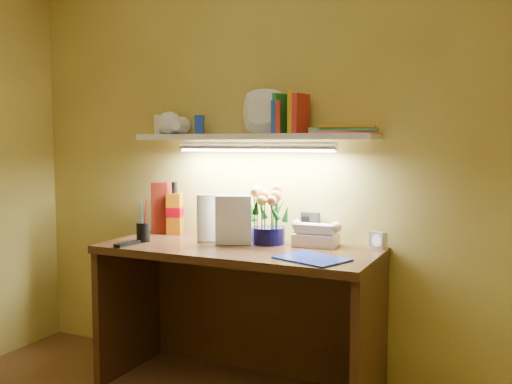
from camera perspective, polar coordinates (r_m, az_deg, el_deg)
desk at (r=2.96m, az=-1.81°, el=-12.61°), size 1.40×0.60×0.75m
flower_bouquet at (r=2.93m, az=1.22°, el=-2.26°), size 0.25×0.25×0.30m
telephone at (r=2.89m, az=6.04°, el=-4.13°), size 0.23×0.18×0.13m
desk_clock at (r=2.88m, az=12.10°, el=-4.72°), size 0.09×0.07×0.08m
whisky_bottle at (r=3.26m, az=-8.13°, el=-1.61°), size 0.10×0.10×0.30m
whisky_box at (r=3.31m, az=-9.45°, el=-1.55°), size 0.12×0.12×0.29m
pen_cup at (r=3.05m, az=-11.23°, el=-3.31°), size 0.07×0.07×0.17m
art_card at (r=3.09m, az=-3.01°, el=-2.65°), size 0.23×0.08×0.22m
tv_remote at (r=2.97m, az=-12.75°, el=-5.08°), size 0.05×0.16×0.02m
blue_folder at (r=2.57m, az=5.62°, el=-6.65°), size 0.35×0.31×0.01m
desk_book_a at (r=2.99m, az=-5.94°, el=-2.64°), size 0.17×0.12×0.25m
desk_book_b at (r=2.90m, az=-4.10°, el=-2.83°), size 0.18×0.08×0.25m
wall_shelf at (r=2.98m, az=-0.02°, el=6.23°), size 1.33×0.34×0.25m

